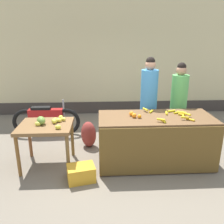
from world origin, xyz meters
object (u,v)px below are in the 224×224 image
Objects in this scene: vendor_woman_blue_shirt at (148,103)px; produce_sack at (89,134)px; vendor_woman_green_shirt at (178,105)px; produce_crate at (81,173)px; parked_motorcycle at (46,119)px.

produce_sack is at bearing 178.30° from vendor_woman_blue_shirt.
vendor_woman_green_shirt reaches higher than produce_crate.
vendor_woman_green_shirt is at bearing 6.64° from vendor_woman_blue_shirt.
vendor_woman_blue_shirt is at bearing -1.70° from produce_sack.
parked_motorcycle is at bearing 116.30° from produce_crate.
parked_motorcycle is 2.18m from produce_crate.
vendor_woman_blue_shirt is 0.66m from vendor_woman_green_shirt.
parked_motorcycle is 3.64× the size of produce_crate.
parked_motorcycle is at bearing 167.56° from vendor_woman_green_shirt.
vendor_woman_green_shirt is 1.11× the size of parked_motorcycle.
parked_motorcycle is at bearing 162.40° from vendor_woman_blue_shirt.
parked_motorcycle reaches higher than produce_sack.
vendor_woman_blue_shirt is 3.38× the size of produce_sack.
produce_crate is (-1.33, -1.22, -0.83)m from vendor_woman_blue_shirt.
vendor_woman_blue_shirt reaches higher than parked_motorcycle.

